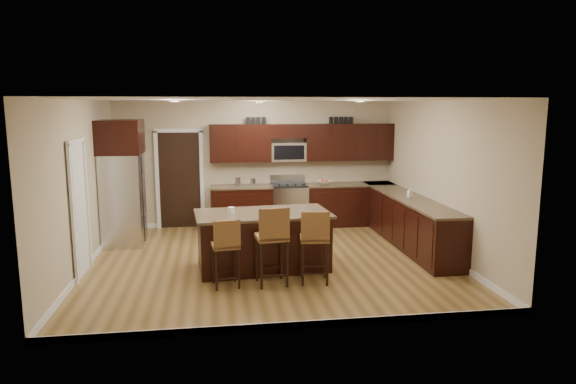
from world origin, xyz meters
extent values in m
plane|color=olive|center=(0.00, 0.00, 0.00)|extent=(6.00, 6.00, 0.00)
plane|color=silver|center=(0.00, 0.00, 2.70)|extent=(6.00, 6.00, 0.00)
plane|color=tan|center=(0.00, 2.75, 1.35)|extent=(6.00, 0.00, 6.00)
plane|color=tan|center=(-3.00, 0.00, 1.35)|extent=(0.00, 5.50, 5.50)
plane|color=tan|center=(3.00, 0.00, 1.35)|extent=(0.00, 5.50, 5.50)
cube|color=black|center=(-0.35, 2.45, 0.44)|extent=(1.30, 0.60, 0.88)
cube|color=black|center=(2.03, 2.45, 0.44)|extent=(1.94, 0.60, 0.88)
cube|color=black|center=(2.70, 0.48, 0.44)|extent=(0.60, 3.35, 0.88)
cube|color=brown|center=(-0.35, 2.45, 0.90)|extent=(1.30, 0.63, 0.04)
cube|color=brown|center=(2.03, 2.45, 0.90)|extent=(1.94, 0.63, 0.04)
cube|color=brown|center=(2.70, 0.48, 0.90)|extent=(0.63, 3.35, 0.04)
cube|color=black|center=(-0.35, 2.58, 1.82)|extent=(1.30, 0.33, 0.80)
cube|color=black|center=(2.03, 2.58, 1.82)|extent=(1.94, 0.33, 0.80)
cube|color=black|center=(0.68, 2.58, 2.07)|extent=(0.76, 0.33, 0.30)
cube|color=silver|center=(0.68, 2.45, 0.45)|extent=(0.76, 0.64, 0.90)
cube|color=black|center=(0.68, 2.45, 0.91)|extent=(0.76, 0.60, 0.03)
cube|color=black|center=(0.68, 2.15, 0.45)|extent=(0.65, 0.01, 0.45)
cube|color=silver|center=(0.68, 2.72, 1.02)|extent=(0.76, 0.05, 0.18)
cube|color=silver|center=(0.68, 2.60, 1.62)|extent=(0.76, 0.31, 0.40)
cube|color=black|center=(-1.65, 2.73, 1.03)|extent=(0.85, 0.03, 2.06)
cube|color=white|center=(-2.98, -0.30, 1.02)|extent=(0.03, 0.80, 2.04)
cube|color=black|center=(-0.16, -0.36, 0.44)|extent=(2.11, 1.17, 0.88)
cube|color=brown|center=(-0.16, -0.36, 0.90)|extent=(2.21, 1.28, 0.04)
cube|color=black|center=(-0.16, -0.36, 0.04)|extent=(2.02, 1.09, 0.09)
cube|color=brown|center=(-0.78, -1.14, 0.61)|extent=(0.43, 0.43, 0.05)
cube|color=brown|center=(-0.75, -1.31, 0.81)|extent=(0.38, 0.09, 0.41)
cylinder|color=black|center=(-0.94, -1.30, 0.29)|extent=(0.03, 0.03, 0.59)
cylinder|color=black|center=(-0.61, -1.30, 0.29)|extent=(0.03, 0.03, 0.59)
cylinder|color=black|center=(-0.94, -0.98, 0.29)|extent=(0.03, 0.03, 0.59)
cylinder|color=black|center=(-0.61, -0.98, 0.29)|extent=(0.03, 0.03, 0.59)
cube|color=brown|center=(-0.11, -1.14, 0.71)|extent=(0.48, 0.48, 0.06)
cube|color=brown|center=(-0.09, -1.34, 0.94)|extent=(0.44, 0.09, 0.47)
cylinder|color=black|center=(-0.30, -1.33, 0.34)|extent=(0.04, 0.04, 0.68)
cylinder|color=black|center=(0.08, -1.33, 0.34)|extent=(0.04, 0.04, 0.68)
cylinder|color=black|center=(-0.30, -0.95, 0.34)|extent=(0.04, 0.04, 0.68)
cylinder|color=black|center=(0.08, -0.95, 0.34)|extent=(0.04, 0.04, 0.68)
cube|color=brown|center=(0.53, -1.14, 0.67)|extent=(0.46, 0.46, 0.06)
cube|color=brown|center=(0.51, -1.32, 0.89)|extent=(0.42, 0.09, 0.44)
cylinder|color=black|center=(0.35, -1.32, 0.32)|extent=(0.04, 0.04, 0.64)
cylinder|color=black|center=(0.71, -1.32, 0.32)|extent=(0.04, 0.04, 0.64)
cylinder|color=black|center=(0.35, -0.96, 0.32)|extent=(0.04, 0.04, 0.64)
cylinder|color=black|center=(0.71, -0.96, 0.32)|extent=(0.04, 0.04, 0.64)
cube|color=silver|center=(-2.62, 1.47, 0.86)|extent=(0.72, 0.86, 1.72)
cube|color=black|center=(-2.26, 1.47, 0.86)|extent=(0.01, 0.02, 1.64)
cylinder|color=silver|center=(-2.23, 1.39, 0.95)|extent=(0.02, 0.02, 0.77)
cylinder|color=silver|center=(-2.23, 1.55, 0.95)|extent=(0.02, 0.02, 0.77)
cube|color=black|center=(-2.62, 1.47, 2.04)|extent=(0.78, 0.92, 0.63)
cube|color=brown|center=(1.00, 1.69, 0.01)|extent=(1.05, 0.80, 0.01)
imported|color=silver|center=(1.46, 2.45, 0.96)|extent=(0.37, 0.37, 0.08)
imported|color=#B2B2B2|center=(2.70, 0.65, 1.01)|extent=(0.10, 0.10, 0.18)
cylinder|color=silver|center=(-0.43, 2.45, 1.01)|extent=(0.12, 0.12, 0.18)
cylinder|color=silver|center=(-0.10, 2.45, 1.00)|extent=(0.11, 0.11, 0.16)
cylinder|color=white|center=(-0.66, -0.36, 0.97)|extent=(0.10, 0.10, 0.10)
camera|label=1|loc=(-0.90, -8.37, 2.61)|focal=32.00mm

